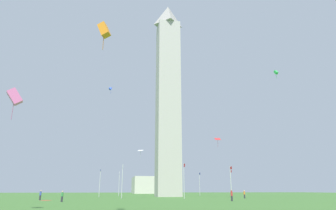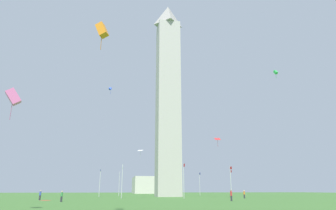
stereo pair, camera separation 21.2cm
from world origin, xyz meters
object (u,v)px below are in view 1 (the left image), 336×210
object	(u,v)px
person_red_shirt	(232,195)
kite_green_box	(276,72)
kite_orange_box	(104,30)
kite_blue_delta	(111,89)
person_green_shirt	(62,196)
kite_white_diamond	(141,151)
obelisk_monument	(168,92)
flagpole_n	(184,179)
flagpole_nw	(122,179)
flagpole_w	(100,181)
distant_building	(145,185)
flagpole_e	(231,182)
person_orange_shirt	(244,194)
flagpole_sw	(119,182)
flagpole_s	(158,183)
kite_pink_box	(15,97)
flagpole_ne	(231,180)
kite_red_diamond	(218,139)
flagpole_se	(200,183)
picnic_blanket_near_first_person	(46,200)
person_blue_shirt	(40,195)

from	to	relation	value
person_red_shirt	kite_green_box	size ratio (longest dim) A/B	1.04
kite_orange_box	kite_blue_delta	bearing A→B (deg)	-179.76
person_green_shirt	person_red_shirt	bearing A→B (deg)	-27.07
kite_orange_box	kite_white_diamond	world-z (taller)	kite_orange_box
obelisk_monument	flagpole_n	xyz separation A→B (m)	(17.99, 0.00, -25.34)
flagpole_nw	flagpole_w	bearing A→B (deg)	-157.50
flagpole_w	distant_building	size ratio (longest dim) A/B	0.32
flagpole_e	person_orange_shirt	bearing A→B (deg)	-14.82
flagpole_w	distant_building	bearing A→B (deg)	164.62
flagpole_sw	person_orange_shirt	xyz separation A→B (m)	(31.42, 25.64, -3.14)
flagpole_s	kite_pink_box	world-z (taller)	kite_pink_box
flagpole_ne	kite_orange_box	xyz separation A→B (m)	(46.06, -28.82, 9.32)
kite_green_box	kite_red_diamond	xyz separation A→B (m)	(-19.25, -4.70, -9.33)
flagpole_ne	person_green_shirt	world-z (taller)	flagpole_ne
flagpole_se	person_green_shirt	world-z (taller)	flagpole_se
flagpole_e	kite_blue_delta	distance (m)	41.77
flagpole_e	kite_green_box	distance (m)	39.07
flagpole_sw	picnic_blanket_near_first_person	world-z (taller)	flagpole_sw
distant_building	person_orange_shirt	bearing A→B (deg)	7.19
flagpole_e	flagpole_nw	bearing A→B (deg)	-67.50
obelisk_monument	flagpole_w	xyz separation A→B (m)	(0.07, -17.92, -25.34)
person_red_shirt	kite_white_diamond	xyz separation A→B (m)	(-20.21, -13.14, 9.53)
flagpole_n	kite_white_diamond	size ratio (longest dim) A/B	3.89
flagpole_e	distant_building	distance (m)	72.92
flagpole_s	person_green_shirt	size ratio (longest dim) A/B	4.48
flagpole_e	person_green_shirt	world-z (taller)	flagpole_e
flagpole_s	flagpole_nw	size ratio (longest dim) A/B	1.00
flagpole_sw	kite_white_diamond	distance (m)	25.94
flagpole_sw	person_red_shirt	size ratio (longest dim) A/B	4.10
kite_orange_box	picnic_blanket_near_first_person	bearing A→B (deg)	-164.52
kite_red_diamond	flagpole_n	bearing A→B (deg)	-71.40
flagpole_w	person_blue_shirt	xyz separation A→B (m)	(22.10, -9.27, -3.13)
flagpole_se	person_orange_shirt	world-z (taller)	flagpole_se
flagpole_ne	kite_green_box	bearing A→B (deg)	2.77
kite_pink_box	obelisk_monument	bearing A→B (deg)	155.40
flagpole_e	kite_blue_delta	bearing A→B (deg)	-74.59
flagpole_nw	person_green_shirt	bearing A→B (deg)	-27.80
person_blue_shirt	kite_red_diamond	xyz separation A→B (m)	(-7.21, 36.21, 12.33)
flagpole_s	kite_blue_delta	world-z (taller)	kite_blue_delta
flagpole_w	flagpole_e	bearing A→B (deg)	90.00
flagpole_ne	flagpole_w	size ratio (longest dim) A/B	1.00
flagpole_ne	picnic_blanket_near_first_person	bearing A→B (deg)	-74.16
distant_building	kite_red_diamond	bearing A→B (deg)	4.91
flagpole_ne	kite_white_diamond	bearing A→B (deg)	-91.39
flagpole_sw	person_orange_shirt	size ratio (longest dim) A/B	4.28
flagpole_se	kite_orange_box	bearing A→B (deg)	-21.98
person_red_shirt	flagpole_ne	bearing A→B (deg)	2.11
distant_building	flagpole_sw	bearing A→B (deg)	-13.77
person_green_shirt	kite_pink_box	distance (m)	23.14
flagpole_sw	flagpole_nw	distance (m)	25.35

